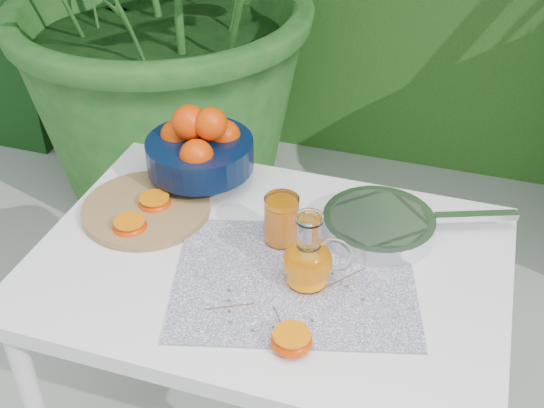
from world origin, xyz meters
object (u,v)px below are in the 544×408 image
(juice_pitcher, at_px, (309,260))
(saute_pan, at_px, (380,224))
(white_table, at_px, (269,287))
(fruit_bowl, at_px, (200,147))
(cutting_board, at_px, (146,209))

(juice_pitcher, bearing_deg, saute_pan, 62.40)
(white_table, xyz_separation_m, saute_pan, (0.21, 0.16, 0.11))
(fruit_bowl, distance_m, juice_pitcher, 0.46)
(cutting_board, bearing_deg, saute_pan, 9.28)
(juice_pitcher, relative_size, saute_pan, 0.37)
(white_table, distance_m, fruit_bowl, 0.39)
(saute_pan, bearing_deg, cutting_board, -170.72)
(fruit_bowl, bearing_deg, white_table, -43.27)
(fruit_bowl, height_order, saute_pan, fruit_bowl)
(cutting_board, xyz_separation_m, fruit_bowl, (0.07, 0.17, 0.08))
(fruit_bowl, height_order, juice_pitcher, fruit_bowl)
(fruit_bowl, relative_size, juice_pitcher, 1.95)
(white_table, height_order, fruit_bowl, fruit_bowl)
(saute_pan, bearing_deg, fruit_bowl, 170.21)
(white_table, relative_size, fruit_bowl, 3.07)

